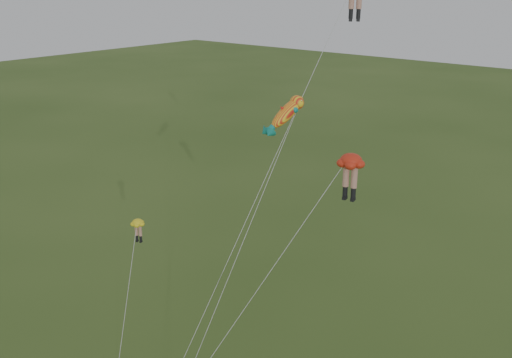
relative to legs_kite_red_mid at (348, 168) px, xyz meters
The scene contains 3 objects.
legs_kite_red_mid is the anchor object (origin of this frame).
legs_kite_yellow 16.45m from the legs_kite_red_mid, behind, with size 3.79×5.72×8.70m.
fish_kite 5.81m from the legs_kite_red_mid, 161.47° to the left, with size 2.44×10.18×17.94m.
Camera 1 is at (22.20, -19.11, 24.18)m, focal length 40.00 mm.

